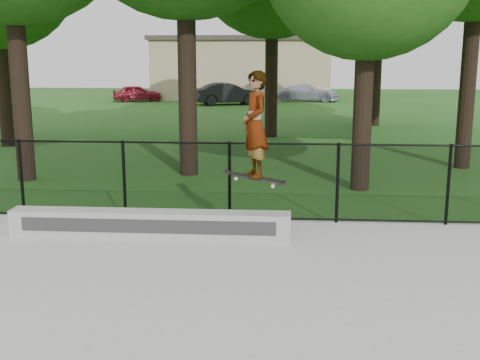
{
  "coord_description": "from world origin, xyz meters",
  "views": [
    {
      "loc": [
        0.99,
        -5.02,
        3.16
      ],
      "look_at": [
        0.32,
        4.2,
        1.2
      ],
      "focal_mm": 45.0,
      "sensor_mm": 36.0,
      "label": 1
    }
  ],
  "objects_px": {
    "skater_airborne": "(255,126)",
    "car_b": "(228,94)",
    "grind_ledge": "(150,224)",
    "car_a": "(137,93)",
    "car_c": "(305,92)"
  },
  "relations": [
    {
      "from": "skater_airborne",
      "to": "car_b",
      "type": "bearing_deg",
      "value": 96.22
    },
    {
      "from": "grind_ledge",
      "to": "car_b",
      "type": "height_order",
      "value": "car_b"
    },
    {
      "from": "car_b",
      "to": "car_a",
      "type": "bearing_deg",
      "value": 50.44
    },
    {
      "from": "grind_ledge",
      "to": "car_b",
      "type": "distance_m",
      "value": 27.82
    },
    {
      "from": "car_b",
      "to": "skater_airborne",
      "type": "distance_m",
      "value": 28.09
    },
    {
      "from": "grind_ledge",
      "to": "car_c",
      "type": "bearing_deg",
      "value": 83.26
    },
    {
      "from": "car_b",
      "to": "car_c",
      "type": "xyz_separation_m",
      "value": [
        4.89,
        3.05,
        -0.04
      ]
    },
    {
      "from": "car_a",
      "to": "car_b",
      "type": "distance_m",
      "value": 6.6
    },
    {
      "from": "car_c",
      "to": "skater_airborne",
      "type": "height_order",
      "value": "skater_airborne"
    },
    {
      "from": "grind_ledge",
      "to": "car_b",
      "type": "relative_size",
      "value": 1.29
    },
    {
      "from": "car_a",
      "to": "skater_airborne",
      "type": "relative_size",
      "value": 1.7
    },
    {
      "from": "grind_ledge",
      "to": "car_b",
      "type": "bearing_deg",
      "value": 92.56
    },
    {
      "from": "skater_airborne",
      "to": "grind_ledge",
      "type": "bearing_deg",
      "value": 176.81
    },
    {
      "from": "car_c",
      "to": "skater_airborne",
      "type": "bearing_deg",
      "value": -177.52
    },
    {
      "from": "car_c",
      "to": "skater_airborne",
      "type": "relative_size",
      "value": 2.16
    }
  ]
}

